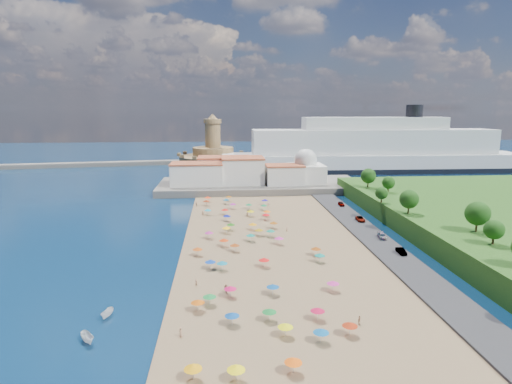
{
  "coord_description": "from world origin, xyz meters",
  "views": [
    {
      "loc": [
        -7.77,
        -115.47,
        35.74
      ],
      "look_at": [
        4.0,
        25.0,
        8.0
      ],
      "focal_mm": 30.0,
      "sensor_mm": 36.0,
      "label": 1
    }
  ],
  "objects": [
    {
      "name": "moored_boats",
      "position": [
        -28.32,
        -49.48,
        0.72
      ],
      "size": [
        3.72,
        11.97,
        1.49
      ],
      "color": "white",
      "rests_on": "ground"
    },
    {
      "name": "terrace",
      "position": [
        10.0,
        73.0,
        1.5
      ],
      "size": [
        90.0,
        36.0,
        3.0
      ],
      "primitive_type": "cube",
      "color": "#59544C",
      "rests_on": "ground"
    },
    {
      "name": "cruise_ship",
      "position": [
        78.75,
        120.76,
        11.14
      ],
      "size": [
        172.24,
        27.84,
        37.6
      ],
      "color": "black",
      "rests_on": "ground"
    },
    {
      "name": "waterfront_buildings",
      "position": [
        -3.05,
        73.64,
        7.88
      ],
      "size": [
        57.0,
        29.0,
        11.0
      ],
      "color": "silver",
      "rests_on": "terrace"
    },
    {
      "name": "beachgoers",
      "position": [
        -3.56,
        1.2,
        1.13
      ],
      "size": [
        32.5,
        92.05,
        1.89
      ],
      "color": "tan",
      "rests_on": "beach"
    },
    {
      "name": "breakwater",
      "position": [
        -110.0,
        153.0,
        1.3
      ],
      "size": [
        199.03,
        34.77,
        2.6
      ],
      "primitive_type": "cube",
      "rotation": [
        0.0,
        0.0,
        0.14
      ],
      "color": "#59544C",
      "rests_on": "ground"
    },
    {
      "name": "ground",
      "position": [
        0.0,
        0.0,
        0.0
      ],
      "size": [
        700.0,
        700.0,
        0.0
      ],
      "primitive_type": "plane",
      "color": "#071938",
      "rests_on": "ground"
    },
    {
      "name": "beach_parasols",
      "position": [
        -1.02,
        -9.12,
        2.15
      ],
      "size": [
        31.34,
        114.21,
        2.2
      ],
      "color": "gray",
      "rests_on": "beach"
    },
    {
      "name": "domed_building",
      "position": [
        30.0,
        71.0,
        8.97
      ],
      "size": [
        16.0,
        16.0,
        15.0
      ],
      "color": "silver",
      "rests_on": "terrace"
    },
    {
      "name": "jetty",
      "position": [
        -12.0,
        108.0,
        1.2
      ],
      "size": [
        18.0,
        70.0,
        2.4
      ],
      "primitive_type": "cube",
      "color": "#59544C",
      "rests_on": "ground"
    },
    {
      "name": "fortress",
      "position": [
        -12.0,
        138.0,
        6.68
      ],
      "size": [
        40.0,
        40.0,
        32.4
      ],
      "color": "#9F7E4F",
      "rests_on": "ground"
    },
    {
      "name": "parked_cars",
      "position": [
        36.0,
        6.29,
        1.4
      ],
      "size": [
        2.65,
        56.96,
        1.45
      ],
      "color": "gray",
      "rests_on": "promenade"
    },
    {
      "name": "hillside_trees",
      "position": [
        49.42,
        -5.32,
        10.0
      ],
      "size": [
        16.04,
        102.98,
        7.53
      ],
      "color": "#382314",
      "rests_on": "hillside"
    }
  ]
}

